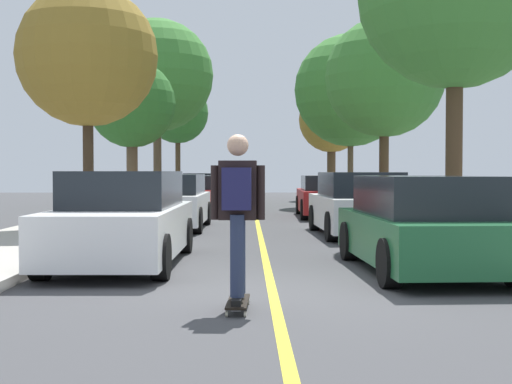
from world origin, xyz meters
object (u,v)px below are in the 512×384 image
street_tree_left_nearest (88,57)px  skateboarder (238,206)px  parked_car_left_far (192,194)px  street_tree_left_near (132,105)px  street_tree_right_far (351,90)px  skateboard (238,302)px  street_tree_right_farthest (331,120)px  parked_car_right_far (326,197)px  parked_car_left_near (171,202)px  street_tree_left_farthest (178,113)px  street_tree_right_near (384,78)px  parked_car_left_nearest (124,219)px  street_tree_left_far (157,76)px  parked_car_right_near (359,205)px  parked_car_left_farthest (203,188)px  parked_car_right_nearest (423,225)px

street_tree_left_nearest → skateboarder: street_tree_left_nearest is taller
parked_car_left_far → street_tree_left_near: street_tree_left_near is taller
street_tree_right_far → skateboard: 22.76m
street_tree_right_farthest → skateboard: size_ratio=6.68×
parked_car_right_far → skateboarder: bearing=-100.0°
parked_car_left_near → parked_car_left_far: parked_car_left_near is taller
street_tree_left_farthest → street_tree_right_far: street_tree_right_far is taller
street_tree_right_near → skateboarder: 15.72m
parked_car_left_nearest → street_tree_right_far: size_ratio=0.65×
street_tree_left_far → parked_car_right_far: bearing=-46.6°
street_tree_left_far → street_tree_right_farthest: street_tree_left_far is taller
skateboard → parked_car_left_nearest: bearing=116.7°
street_tree_left_farthest → parked_car_left_nearest: bearing=-86.2°
skateboard → skateboarder: size_ratio=0.48×
parked_car_left_near → parked_car_right_near: 4.96m
street_tree_left_near → street_tree_left_far: 6.75m
parked_car_left_far → skateboard: (1.87, -17.58, -0.58)m
parked_car_left_farthest → skateboarder: size_ratio=2.41×
skateboarder → street_tree_left_nearest: bearing=111.8°
street_tree_left_nearest → street_tree_left_farthest: (0.00, 21.58, 0.46)m
street_tree_right_far → street_tree_right_near: bearing=-90.0°
street_tree_right_near → parked_car_right_far: bearing=163.4°
street_tree_right_near → skateboard: size_ratio=7.31×
parked_car_left_nearest → parked_car_left_near: size_ratio=1.10×
parked_car_right_far → street_tree_left_farthest: street_tree_left_farthest is taller
parked_car_right_near → parked_car_left_farthest: bearing=106.2°
parked_car_right_nearest → parked_car_right_far: parked_car_right_nearest is taller
street_tree_left_farthest → street_tree_right_far: (8.11, -8.88, 0.22)m
street_tree_left_far → street_tree_right_near: 10.92m
parked_car_right_near → street_tree_right_near: 7.33m
parked_car_left_farthest → street_tree_right_farthest: 8.27m
parked_car_left_farthest → parked_car_right_nearest: parked_car_right_nearest is taller
parked_car_left_near → street_tree_left_near: street_tree_left_near is taller
street_tree_left_farthest → street_tree_right_near: 17.94m
parked_car_left_farthest → skateboarder: skateboarder is taller
parked_car_left_far → street_tree_right_farthest: size_ratio=0.77×
parked_car_left_farthest → parked_car_right_near: (4.56, -15.69, 0.01)m
parked_car_left_near → street_tree_left_near: size_ratio=0.85×
skateboarder → skateboard: bearing=87.2°
parked_car_right_near → street_tree_left_farthest: street_tree_left_farthest is taller
parked_car_right_nearest → skateboarder: 3.92m
street_tree_left_nearest → parked_car_right_far: bearing=44.0°
parked_car_left_far → parked_car_right_far: bearing=-27.6°
parked_car_left_farthest → street_tree_left_far: bearing=-126.5°
parked_car_left_farthest → street_tree_left_near: street_tree_left_near is taller
street_tree_right_near → street_tree_right_far: size_ratio=0.88×
street_tree_left_far → street_tree_left_farthest: (0.00, 8.77, -0.84)m
parked_car_right_nearest → street_tree_right_near: size_ratio=0.69×
street_tree_left_farthest → skateboarder: bearing=-83.2°
street_tree_left_near → parked_car_right_nearest: bearing=-63.3°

